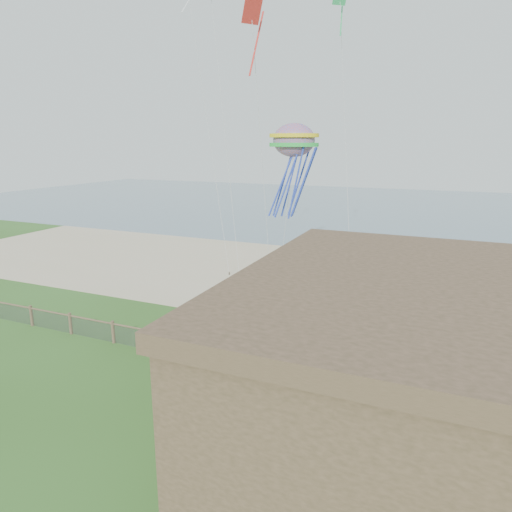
% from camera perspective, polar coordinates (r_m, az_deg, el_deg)
% --- Properties ---
extents(ground, '(160.00, 160.00, 0.00)m').
position_cam_1_polar(ground, '(18.70, -14.94, -20.62)').
color(ground, '#2E501B').
rests_on(ground, ground).
extents(sand_beach, '(72.00, 20.00, 0.02)m').
position_cam_1_polar(sand_beach, '(36.80, 6.51, -2.65)').
color(sand_beach, '#C3B38C').
rests_on(sand_beach, ground).
extents(ocean, '(160.00, 68.00, 0.02)m').
position_cam_1_polar(ocean, '(79.17, 15.86, 5.83)').
color(ocean, slate).
rests_on(ocean, ground).
extents(chainlink_fence, '(36.20, 0.20, 1.25)m').
position_cam_1_polar(chainlink_fence, '(22.72, -5.54, -11.99)').
color(chainlink_fence, brown).
rests_on(chainlink_fence, ground).
extents(picnic_table, '(1.99, 1.69, 0.72)m').
position_cam_1_polar(picnic_table, '(17.08, 14.32, -22.82)').
color(picnic_table, brown).
rests_on(picnic_table, ground).
extents(octopus_kite, '(3.51, 2.94, 6.19)m').
position_cam_1_polar(octopus_kite, '(27.77, 4.68, 10.96)').
color(octopus_kite, '#FF6028').
extents(kite_red, '(2.24, 2.13, 3.01)m').
position_cam_1_polar(kite_red, '(26.38, -0.51, 26.38)').
color(kite_red, red).
extents(kite_green, '(2.08, 2.19, 2.87)m').
position_cam_1_polar(kite_green, '(36.77, 10.44, 28.16)').
color(kite_green, '#2DAC5B').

